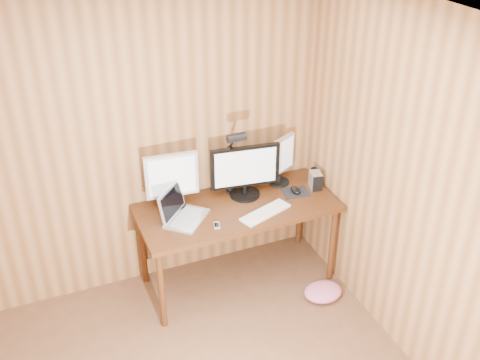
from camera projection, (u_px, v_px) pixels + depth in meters
room_shell at (186, 331)px, 2.64m from camera, size 4.00×4.00×4.00m
desk at (234, 214)px, 4.62m from camera, size 1.60×0.70×0.75m
monitor_center at (245, 171)px, 4.53m from camera, size 0.58×0.25×0.45m
monitor_left at (172, 179)px, 4.36m from camera, size 0.42×0.20×0.47m
monitor_right at (280, 160)px, 4.71m from camera, size 0.34×0.21×0.42m
laptop at (181, 212)px, 4.32m from camera, size 0.44×0.44×0.25m
keyboard at (265, 212)px, 4.40m from camera, size 0.46×0.27×0.02m
mousepad at (296, 192)px, 4.68m from camera, size 0.24×0.21×0.00m
mouse at (296, 190)px, 4.67m from camera, size 0.08×0.12×0.04m
hard_drive at (316, 180)px, 4.72m from camera, size 0.11×0.14×0.14m
phone at (217, 225)px, 4.25m from camera, size 0.07×0.10×0.01m
speaker at (314, 175)px, 4.81m from camera, size 0.05×0.05×0.13m
desk_lamp at (233, 154)px, 4.42m from camera, size 0.15×0.21×0.65m
fabric_pile at (323, 292)px, 4.65m from camera, size 0.33×0.27×0.10m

